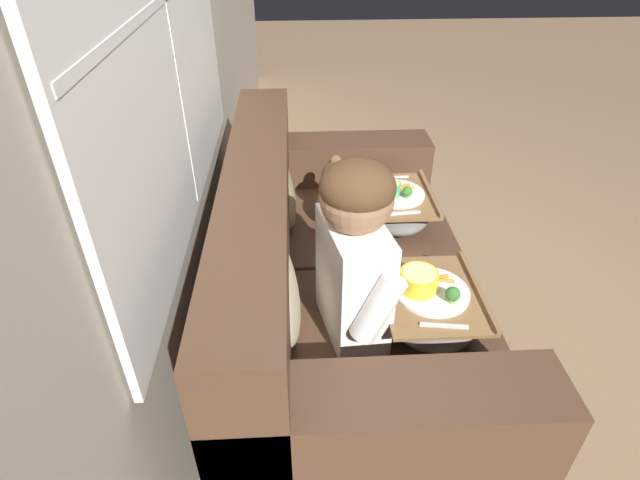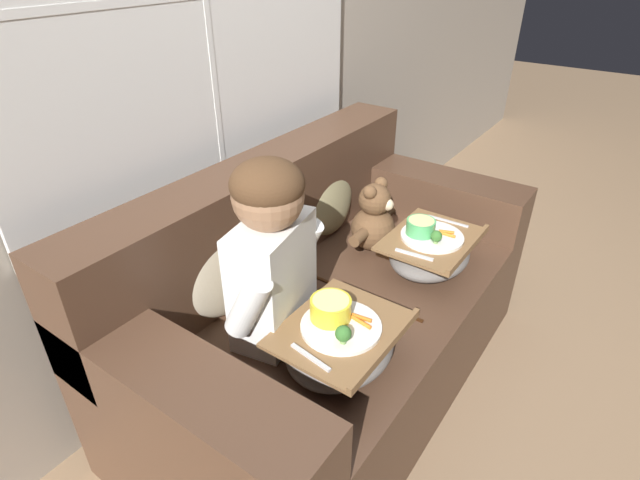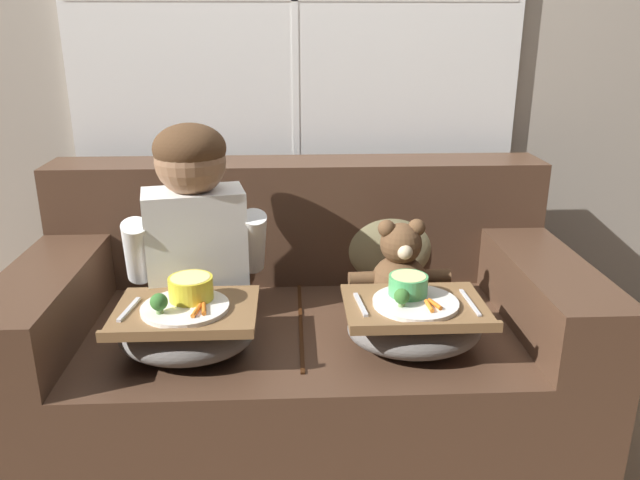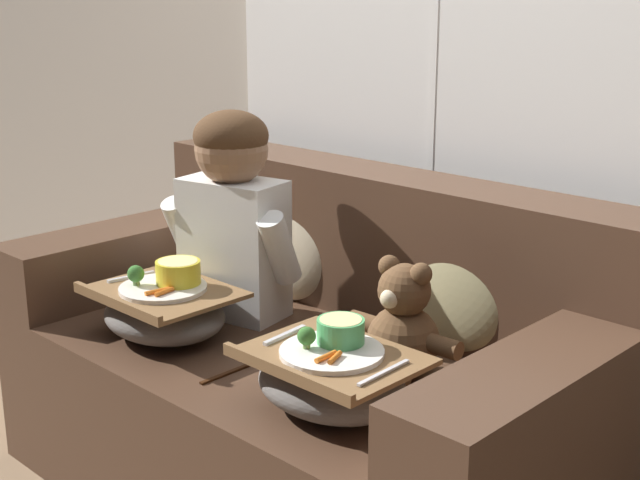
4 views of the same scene
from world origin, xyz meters
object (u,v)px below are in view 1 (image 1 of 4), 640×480
(lap_tray_child, at_px, (429,306))
(teddy_bear, at_px, (337,198))
(throw_pillow_behind_teddy, at_px, (281,189))
(couch, at_px, (337,295))
(throw_pillow_behind_child, at_px, (279,288))
(lap_tray_teddy, at_px, (395,207))
(child_figure, at_px, (355,246))

(lap_tray_child, bearing_deg, teddy_bear, 21.59)
(throw_pillow_behind_teddy, distance_m, teddy_bear, 0.24)
(couch, relative_size, throw_pillow_behind_child, 4.34)
(throw_pillow_behind_child, xyz_separation_m, lap_tray_child, (0.00, -0.49, -0.10))
(lap_tray_teddy, bearing_deg, throw_pillow_behind_teddy, 89.90)
(couch, bearing_deg, lap_tray_teddy, -40.81)
(lap_tray_child, bearing_deg, throw_pillow_behind_teddy, 37.48)
(couch, xyz_separation_m, child_figure, (-0.32, -0.02, 0.47))
(child_figure, distance_m, lap_tray_teddy, 0.73)
(couch, distance_m, child_figure, 0.57)
(throw_pillow_behind_child, bearing_deg, lap_tray_child, -89.97)
(child_figure, xyz_separation_m, lap_tray_child, (0.00, -0.25, -0.25))
(teddy_bear, relative_size, lap_tray_child, 0.84)
(child_figure, relative_size, teddy_bear, 1.85)
(throw_pillow_behind_child, bearing_deg, lap_tray_teddy, -37.54)
(lap_tray_child, xyz_separation_m, lap_tray_teddy, (0.64, -0.00, -0.00))
(couch, distance_m, throw_pillow_behind_child, 0.50)
(couch, bearing_deg, throw_pillow_behind_teddy, 33.96)
(child_figure, height_order, lap_tray_child, child_figure)
(teddy_bear, xyz_separation_m, lap_tray_teddy, (-0.00, -0.25, -0.05))
(throw_pillow_behind_teddy, height_order, lap_tray_teddy, throw_pillow_behind_teddy)
(teddy_bear, bearing_deg, lap_tray_teddy, -90.24)
(child_figure, xyz_separation_m, teddy_bear, (0.64, -0.00, -0.20))
(lap_tray_teddy, bearing_deg, child_figure, 158.09)
(throw_pillow_behind_child, height_order, throw_pillow_behind_teddy, throw_pillow_behind_child)
(lap_tray_teddy, bearing_deg, throw_pillow_behind_child, 142.46)
(couch, distance_m, teddy_bear, 0.42)
(child_figure, bearing_deg, couch, 3.33)
(couch, distance_m, lap_tray_child, 0.47)
(lap_tray_child, bearing_deg, couch, 40.69)
(child_figure, relative_size, lap_tray_teddy, 1.54)
(couch, xyz_separation_m, throw_pillow_behind_child, (-0.32, 0.21, 0.32))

